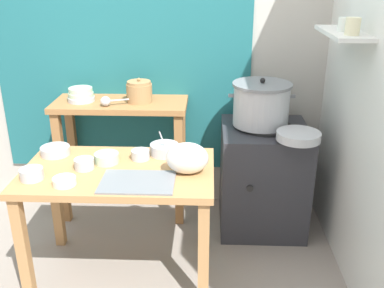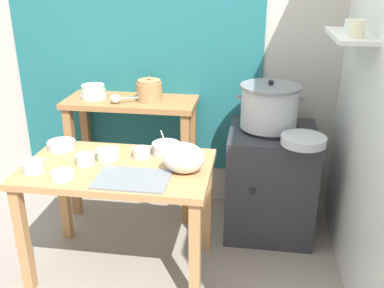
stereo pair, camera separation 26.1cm
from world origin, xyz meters
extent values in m
plane|color=gray|center=(0.00, 0.00, 0.00)|extent=(9.00, 9.00, 0.00)
cube|color=#B2ADA3|center=(0.10, 1.10, 1.30)|extent=(4.40, 0.10, 2.60)
cube|color=#1E6066|center=(-0.15, 1.04, 1.35)|extent=(1.90, 0.02, 2.10)
cube|color=silver|center=(1.40, 0.20, 1.30)|extent=(0.10, 3.20, 2.60)
cube|color=silver|center=(1.25, 0.40, 1.45)|extent=(0.20, 0.56, 0.02)
cylinder|color=beige|center=(1.25, 0.24, 1.51)|extent=(0.08, 0.08, 0.09)
cylinder|color=silver|center=(1.25, 0.38, 1.50)|extent=(0.08, 0.08, 0.08)
cube|color=#B27F4C|center=(-0.02, 0.09, 0.70)|extent=(1.10, 0.66, 0.04)
cube|color=#B27F4C|center=(-0.52, -0.19, 0.34)|extent=(0.06, 0.06, 0.68)
cube|color=#B27F4C|center=(0.48, -0.19, 0.34)|extent=(0.06, 0.06, 0.68)
cube|color=#B27F4C|center=(-0.52, 0.37, 0.34)|extent=(0.06, 0.06, 0.68)
cube|color=#B27F4C|center=(0.48, 0.37, 0.34)|extent=(0.06, 0.06, 0.68)
cube|color=#9E6B3D|center=(-0.14, 0.83, 0.88)|extent=(0.96, 0.40, 0.04)
cube|color=#9E6B3D|center=(-0.57, 0.68, 0.43)|extent=(0.06, 0.06, 0.86)
cube|color=#9E6B3D|center=(0.29, 0.68, 0.43)|extent=(0.06, 0.06, 0.86)
cube|color=#9E6B3D|center=(-0.57, 0.98, 0.43)|extent=(0.06, 0.06, 0.86)
cube|color=#9E6B3D|center=(0.29, 0.98, 0.43)|extent=(0.06, 0.06, 0.86)
cube|color=#2D2D33|center=(0.89, 0.70, 0.38)|extent=(0.60, 0.60, 0.76)
cylinder|color=black|center=(0.89, 0.70, 0.77)|extent=(0.36, 0.36, 0.02)
cylinder|color=black|center=(0.77, 0.40, 0.45)|extent=(0.04, 0.02, 0.04)
cylinder|color=#B7BABF|center=(0.85, 0.72, 0.92)|extent=(0.38, 0.38, 0.27)
cylinder|color=slate|center=(0.85, 0.72, 1.06)|extent=(0.40, 0.40, 0.02)
sphere|color=black|center=(0.85, 0.72, 1.09)|extent=(0.04, 0.04, 0.04)
cube|color=slate|center=(0.65, 0.72, 0.99)|extent=(0.04, 0.02, 0.02)
cube|color=slate|center=(1.06, 0.72, 0.99)|extent=(0.04, 0.02, 0.02)
cylinder|color=#A37A4C|center=(0.00, 0.83, 0.97)|extent=(0.18, 0.18, 0.13)
cylinder|color=#A37A4C|center=(0.00, 0.83, 1.04)|extent=(0.17, 0.17, 0.02)
sphere|color=#A37A4C|center=(0.00, 0.83, 1.06)|extent=(0.02, 0.02, 0.02)
cylinder|color=#B7BABF|center=(-0.42, 0.83, 0.92)|extent=(0.19, 0.19, 0.03)
cylinder|color=#B7D1AD|center=(-0.42, 0.83, 0.95)|extent=(0.18, 0.18, 0.03)
cylinder|color=#B7D1AD|center=(-0.42, 0.83, 0.98)|extent=(0.17, 0.17, 0.03)
sphere|color=#B7BABF|center=(-0.22, 0.72, 0.94)|extent=(0.07, 0.07, 0.07)
cylinder|color=#B7BABF|center=(-0.08, 0.77, 0.94)|extent=(0.21, 0.08, 0.01)
cube|color=slate|center=(0.12, -0.08, 0.72)|extent=(0.40, 0.28, 0.01)
ellipsoid|color=silver|center=(0.38, 0.06, 0.81)|extent=(0.24, 0.16, 0.18)
cylinder|color=#B7BABF|center=(1.06, 0.44, 0.81)|extent=(0.28, 0.28, 0.05)
cylinder|color=#B7BABF|center=(-0.45, 0.28, 0.75)|extent=(0.18, 0.18, 0.05)
cylinder|color=#BFB28C|center=(-0.45, 0.28, 0.76)|extent=(0.15, 0.15, 0.01)
cylinder|color=#B7D1AD|center=(-0.11, 0.18, 0.75)|extent=(0.14, 0.14, 0.06)
cylinder|color=beige|center=(-0.11, 0.18, 0.77)|extent=(0.12, 0.12, 0.01)
cylinder|color=#B7BABF|center=(-0.21, 0.09, 0.75)|extent=(0.11, 0.11, 0.06)
cylinder|color=maroon|center=(-0.21, 0.09, 0.77)|extent=(0.10, 0.10, 0.01)
cylinder|color=#B7BABF|center=(0.23, 0.31, 0.75)|extent=(0.18, 0.18, 0.07)
cylinder|color=brown|center=(0.23, 0.31, 0.78)|extent=(0.15, 0.15, 0.01)
cylinder|color=#B7BABF|center=(0.23, 0.29, 0.80)|extent=(0.06, 0.01, 0.16)
cylinder|color=silver|center=(-0.27, -0.12, 0.74)|extent=(0.12, 0.12, 0.04)
cylinder|color=#337238|center=(-0.27, -0.12, 0.76)|extent=(0.10, 0.10, 0.01)
cylinder|color=#B7BABF|center=(-0.47, -0.06, 0.75)|extent=(0.13, 0.13, 0.06)
cylinder|color=brown|center=(-0.47, -0.06, 0.78)|extent=(0.11, 0.11, 0.01)
cylinder|color=#B7BABF|center=(0.09, 0.23, 0.75)|extent=(0.11, 0.11, 0.06)
cylinder|color=maroon|center=(0.09, 0.23, 0.77)|extent=(0.09, 0.09, 0.01)
camera|label=1|loc=(0.50, -2.17, 1.81)|focal=41.04mm
camera|label=2|loc=(0.76, -2.15, 1.81)|focal=41.04mm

